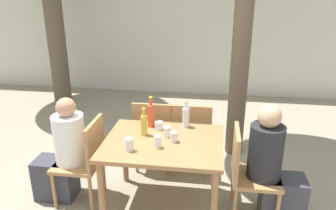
# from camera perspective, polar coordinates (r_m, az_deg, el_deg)

# --- Properties ---
(ground_plane) EXTENTS (30.00, 30.00, 0.00)m
(ground_plane) POSITION_cam_1_polar(r_m,az_deg,el_deg) (3.48, -0.75, -17.09)
(ground_plane) COLOR gray
(cafe_building_wall) EXTENTS (10.00, 0.08, 2.80)m
(cafe_building_wall) POSITION_cam_1_polar(r_m,az_deg,el_deg) (6.49, 4.51, 14.02)
(cafe_building_wall) COLOR beige
(cafe_building_wall) RESTS_ON ground_plane
(dining_table_front) EXTENTS (1.11, 0.89, 0.73)m
(dining_table_front) POSITION_cam_1_polar(r_m,az_deg,el_deg) (3.13, -0.80, -7.80)
(dining_table_front) COLOR #996B42
(dining_table_front) RESTS_ON ground_plane
(patio_chair_0) EXTENTS (0.44, 0.44, 0.88)m
(patio_chair_0) POSITION_cam_1_polar(r_m,az_deg,el_deg) (3.40, -14.17, -8.78)
(patio_chair_0) COLOR #A87A4C
(patio_chair_0) RESTS_ON ground_plane
(patio_chair_1) EXTENTS (0.44, 0.44, 0.88)m
(patio_chair_1) POSITION_cam_1_polar(r_m,az_deg,el_deg) (3.19, 13.58, -10.82)
(patio_chair_1) COLOR #A87A4C
(patio_chair_1) RESTS_ON ground_plane
(patio_chair_2) EXTENTS (0.44, 0.44, 0.88)m
(patio_chair_2) POSITION_cam_1_polar(r_m,az_deg,el_deg) (3.83, -2.48, -4.70)
(patio_chair_2) COLOR #A87A4C
(patio_chair_2) RESTS_ON ground_plane
(patio_chair_3) EXTENTS (0.44, 0.44, 0.88)m
(patio_chair_3) POSITION_cam_1_polar(r_m,az_deg,el_deg) (3.78, 4.19, -5.11)
(patio_chair_3) COLOR #A87A4C
(patio_chair_3) RESTS_ON ground_plane
(person_seated_0) EXTENTS (0.55, 0.31, 1.11)m
(person_seated_0) POSITION_cam_1_polar(r_m,az_deg,el_deg) (3.50, -17.87, -8.46)
(person_seated_0) COLOR #383842
(person_seated_0) RESTS_ON ground_plane
(person_seated_1) EXTENTS (0.55, 0.31, 1.14)m
(person_seated_1) POSITION_cam_1_polar(r_m,az_deg,el_deg) (3.22, 17.90, -10.79)
(person_seated_1) COLOR #383842
(person_seated_1) RESTS_ON ground_plane
(water_bottle_0) EXTENTS (0.07, 0.07, 0.28)m
(water_bottle_0) POSITION_cam_1_polar(r_m,az_deg,el_deg) (3.35, 3.13, -2.05)
(water_bottle_0) COLOR silver
(water_bottle_0) RESTS_ON dining_table_front
(soda_bottle_1) EXTENTS (0.07, 0.07, 0.32)m
(soda_bottle_1) POSITION_cam_1_polar(r_m,az_deg,el_deg) (3.35, -2.99, -1.72)
(soda_bottle_1) COLOR #DB4C2D
(soda_bottle_1) RESTS_ON dining_table_front
(oil_cruet_2) EXTENTS (0.06, 0.06, 0.28)m
(oil_cruet_2) POSITION_cam_1_polar(r_m,az_deg,el_deg) (3.18, -4.21, -3.41)
(oil_cruet_2) COLOR gold
(oil_cruet_2) RESTS_ON dining_table_front
(drinking_glass_0) EXTENTS (0.08, 0.08, 0.12)m
(drinking_glass_0) POSITION_cam_1_polar(r_m,az_deg,el_deg) (2.92, -6.77, -6.82)
(drinking_glass_0) COLOR silver
(drinking_glass_0) RESTS_ON dining_table_front
(drinking_glass_1) EXTENTS (0.07, 0.07, 0.10)m
(drinking_glass_1) POSITION_cam_1_polar(r_m,az_deg,el_deg) (3.16, -0.13, -4.65)
(drinking_glass_1) COLOR white
(drinking_glass_1) RESTS_ON dining_table_front
(drinking_glass_2) EXTENTS (0.07, 0.07, 0.10)m
(drinking_glass_2) POSITION_cam_1_polar(r_m,az_deg,el_deg) (3.06, 1.06, -5.58)
(drinking_glass_2) COLOR silver
(drinking_glass_2) RESTS_ON dining_table_front
(drinking_glass_3) EXTENTS (0.06, 0.06, 0.11)m
(drinking_glass_3) POSITION_cam_1_polar(r_m,az_deg,el_deg) (2.95, -1.82, -6.40)
(drinking_glass_3) COLOR white
(drinking_glass_3) RESTS_ON dining_table_front
(drinking_glass_4) EXTENTS (0.08, 0.08, 0.08)m
(drinking_glass_4) POSITION_cam_1_polar(r_m,az_deg,el_deg) (3.31, -1.59, -3.60)
(drinking_glass_4) COLOR silver
(drinking_glass_4) RESTS_ON dining_table_front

